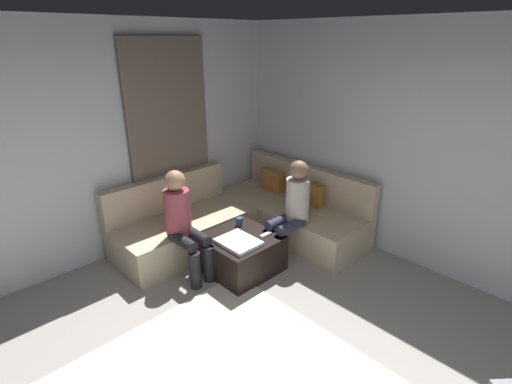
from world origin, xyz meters
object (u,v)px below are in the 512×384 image
ottoman (241,253)px  game_remote (266,235)px  coffee_mug (239,221)px  person_on_couch_back (292,207)px  sectional_couch (246,218)px  person_on_couch_side (183,220)px

ottoman → game_remote: game_remote is taller
ottoman → coffee_mug: size_ratio=8.00×
coffee_mug → person_on_couch_back: 0.64m
coffee_mug → person_on_couch_back: person_on_couch_back is taller
sectional_couch → coffee_mug: bearing=-51.3°
person_on_couch_side → coffee_mug: bearing=166.9°
sectional_couch → person_on_couch_side: 1.12m
ottoman → coffee_mug: (-0.22, 0.18, 0.26)m
person_on_couch_back → sectional_couch: bearing=4.3°
person_on_couch_side → game_remote: bearing=142.0°
sectional_couch → person_on_couch_side: person_on_couch_side is taller
game_remote → person_on_couch_back: 0.45m
coffee_mug → person_on_couch_side: 0.71m
sectional_couch → ottoman: bearing=-46.9°
sectional_couch → game_remote: bearing=-25.7°
person_on_couch_back → person_on_couch_side: bearing=61.9°
person_on_couch_back → person_on_couch_side: same height
ottoman → person_on_couch_side: bearing=-127.5°
ottoman → person_on_couch_back: bearing=70.9°
game_remote → person_on_couch_side: person_on_couch_side is taller
game_remote → coffee_mug: bearing=-174.3°
sectional_couch → person_on_couch_side: (0.15, -1.05, 0.38)m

